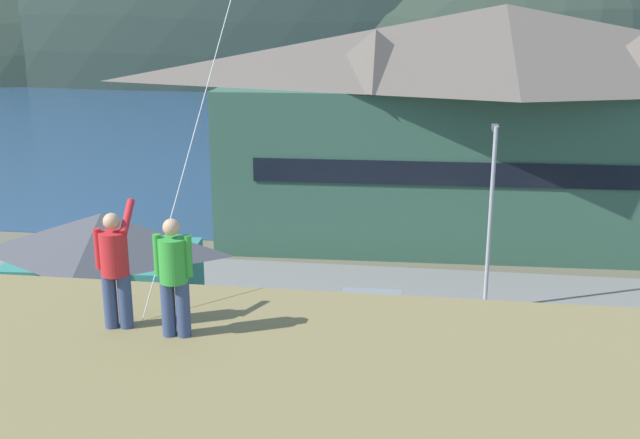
# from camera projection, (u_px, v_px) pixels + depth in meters

# --- Properties ---
(parking_lot_pad) EXTENTS (40.00, 20.00, 0.10)m
(parking_lot_pad) POSITION_uv_depth(u_px,v_px,m) (320.00, 363.00, 25.67)
(parking_lot_pad) COLOR gray
(parking_lot_pad) RESTS_ON ground
(bay_water) EXTENTS (360.00, 84.00, 0.03)m
(bay_water) POSITION_uv_depth(u_px,v_px,m) (396.00, 123.00, 78.02)
(bay_water) COLOR navy
(bay_water) RESTS_ON ground
(far_hill_east_peak) EXTENTS (83.04, 51.27, 53.76)m
(far_hill_east_peak) POSITION_uv_depth(u_px,v_px,m) (94.00, 72.00, 136.35)
(far_hill_east_peak) COLOR #2D3D33
(far_hill_east_peak) RESTS_ON ground
(far_hill_center_saddle) EXTENTS (112.08, 48.35, 74.49)m
(far_hill_center_saddle) POSITION_uv_depth(u_px,v_px,m) (224.00, 76.00, 128.62)
(far_hill_center_saddle) COLOR #2D3D33
(far_hill_center_saddle) RESTS_ON ground
(far_hill_far_shoulder) EXTENTS (105.74, 56.88, 54.50)m
(far_hill_far_shoulder) POSITION_uv_depth(u_px,v_px,m) (359.00, 74.00, 131.67)
(far_hill_far_shoulder) COLOR #42513D
(far_hill_far_shoulder) RESTS_ON ground
(harbor_lodge) EXTENTS (29.52, 10.55, 11.82)m
(harbor_lodge) POSITION_uv_depth(u_px,v_px,m) (499.00, 120.00, 37.70)
(harbor_lodge) COLOR #38604C
(harbor_lodge) RESTS_ON ground
(storage_shed_near_lot) EXTENTS (7.06, 5.21, 4.69)m
(storage_shed_near_lot) POSITION_uv_depth(u_px,v_px,m) (106.00, 273.00, 27.28)
(storage_shed_near_lot) COLOR #338475
(storage_shed_near_lot) RESTS_ON ground
(wharf_dock) EXTENTS (3.20, 15.68, 0.70)m
(wharf_dock) POSITION_uv_depth(u_px,v_px,m) (388.00, 174.00, 52.75)
(wharf_dock) COLOR #70604C
(wharf_dock) RESTS_ON ground
(moored_boat_wharfside) EXTENTS (2.61, 7.56, 2.16)m
(moored_boat_wharfside) POSITION_uv_depth(u_px,v_px,m) (330.00, 182.00, 48.87)
(moored_boat_wharfside) COLOR #23564C
(moored_boat_wharfside) RESTS_ON ground
(moored_boat_outer_mooring) EXTENTS (2.08, 5.75, 2.16)m
(moored_boat_outer_mooring) POSITION_uv_depth(u_px,v_px,m) (435.00, 167.00, 53.21)
(moored_boat_outer_mooring) COLOR #23564C
(moored_boat_outer_mooring) RESTS_ON ground
(moored_boat_inner_slip) EXTENTS (2.07, 6.21, 2.16)m
(moored_boat_inner_slip) POSITION_uv_depth(u_px,v_px,m) (342.00, 168.00, 53.15)
(moored_boat_inner_slip) COLOR #A8A399
(moored_boat_inner_slip) RESTS_ON ground
(parked_car_corner_spot) EXTENTS (4.23, 2.12, 1.82)m
(parked_car_corner_spot) POSITION_uv_depth(u_px,v_px,m) (569.00, 343.00, 24.83)
(parked_car_corner_spot) COLOR black
(parked_car_corner_spot) RESTS_ON parking_lot_pad
(parked_car_mid_row_far) EXTENTS (4.23, 2.12, 1.82)m
(parked_car_mid_row_far) POSITION_uv_depth(u_px,v_px,m) (190.00, 401.00, 21.20)
(parked_car_mid_row_far) COLOR silver
(parked_car_mid_row_far) RESTS_ON parking_lot_pad
(parked_car_mid_row_center) EXTENTS (4.27, 2.19, 1.82)m
(parked_car_mid_row_center) POSITION_uv_depth(u_px,v_px,m) (368.00, 319.00, 26.72)
(parked_car_mid_row_center) COLOR #9EA3A8
(parked_car_mid_row_center) RESTS_ON parking_lot_pad
(parking_light_pole) EXTENTS (0.24, 0.78, 7.32)m
(parking_light_pole) POSITION_uv_depth(u_px,v_px,m) (491.00, 207.00, 28.98)
(parking_light_pole) COLOR #ADADB2
(parking_light_pole) RESTS_ON parking_lot_pad
(person_kite_flyer) EXTENTS (0.52, 0.68, 1.86)m
(person_kite_flyer) POSITION_uv_depth(u_px,v_px,m) (115.00, 266.00, 10.85)
(person_kite_flyer) COLOR #384770
(person_kite_flyer) RESTS_ON grassy_hill_foreground
(person_companion) EXTENTS (0.55, 0.40, 1.74)m
(person_companion) POSITION_uv_depth(u_px,v_px,m) (174.00, 274.00, 10.56)
(person_companion) COLOR #384770
(person_companion) RESTS_ON grassy_hill_foreground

